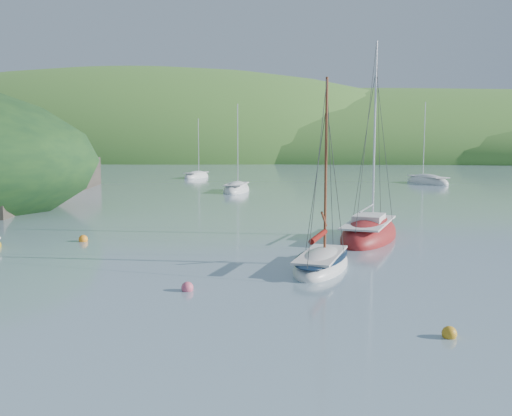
# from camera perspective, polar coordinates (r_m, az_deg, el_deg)

# --- Properties ---
(ground) EXTENTS (700.00, 700.00, 0.00)m
(ground) POSITION_cam_1_polar(r_m,az_deg,el_deg) (20.06, 2.88, -9.54)
(ground) COLOR gray
(ground) RESTS_ON ground
(shoreline_hills) EXTENTS (690.00, 135.00, 56.00)m
(shoreline_hills) POSITION_cam_1_polar(r_m,az_deg,el_deg) (192.03, 3.03, 5.08)
(shoreline_hills) COLOR #3E6E2A
(shoreline_hills) RESTS_ON ground
(daysailer_white) EXTENTS (3.31, 6.18, 9.02)m
(daysailer_white) POSITION_cam_1_polar(r_m,az_deg,el_deg) (25.56, 6.55, -5.52)
(daysailer_white) COLOR silver
(daysailer_white) RESTS_ON ground
(sloop_red) EXTENTS (4.92, 8.75, 12.27)m
(sloop_red) POSITION_cam_1_polar(r_m,az_deg,el_deg) (33.57, 11.25, -2.62)
(sloop_red) COLOR maroon
(sloop_red) RESTS_ON ground
(distant_sloop_a) EXTENTS (2.88, 7.46, 10.51)m
(distant_sloop_a) POSITION_cam_1_polar(r_m,az_deg,el_deg) (63.17, -1.97, 1.82)
(distant_sloop_a) COLOR silver
(distant_sloop_a) RESTS_ON ground
(distant_sloop_b) EXTENTS (5.99, 8.57, 11.58)m
(distant_sloop_b) POSITION_cam_1_polar(r_m,az_deg,el_deg) (78.14, 16.74, 2.49)
(distant_sloop_b) COLOR silver
(distant_sloop_b) RESTS_ON ground
(distant_sloop_c) EXTENTS (3.89, 7.18, 9.73)m
(distant_sloop_c) POSITION_cam_1_polar(r_m,az_deg,el_deg) (86.79, -5.96, 3.13)
(distant_sloop_c) COLOR silver
(distant_sloop_c) RESTS_ON ground
(mooring_buoys) EXTENTS (25.60, 14.40, 0.50)m
(mooring_buoys) POSITION_cam_1_polar(r_m,az_deg,el_deg) (25.26, -0.95, -5.83)
(mooring_buoys) COLOR orange
(mooring_buoys) RESTS_ON ground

